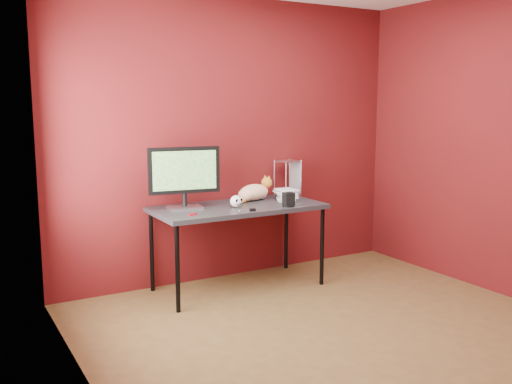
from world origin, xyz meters
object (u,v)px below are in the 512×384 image
monitor (184,175)px  cat (254,192)px  speaker (289,200)px  desk (238,211)px  book_stack (278,140)px  skull_mug (236,201)px

monitor → cat: (0.72, 0.08, -0.22)m
speaker → cat: bearing=108.1°
monitor → cat: size_ratio=1.35×
cat → monitor: bearing=175.0°
desk → book_stack: 0.76m
skull_mug → book_stack: 0.72m
desk → cat: cat is taller
desk → speaker: size_ratio=12.12×
skull_mug → speaker: speaker is taller
desk → book_stack: (0.45, 0.07, 0.61)m
monitor → skull_mug: size_ratio=5.69×
skull_mug → book_stack: (0.50, 0.14, 0.50)m
skull_mug → speaker: 0.46m
desk → book_stack: book_stack is taller
desk → speaker: 0.46m
cat → skull_mug: bearing=-154.5°
cat → book_stack: 0.52m
monitor → book_stack: size_ratio=0.55×
book_stack → cat: bearing=154.3°
monitor → book_stack: bearing=7.7°
monitor → skull_mug: 0.50m
desk → cat: 0.33m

